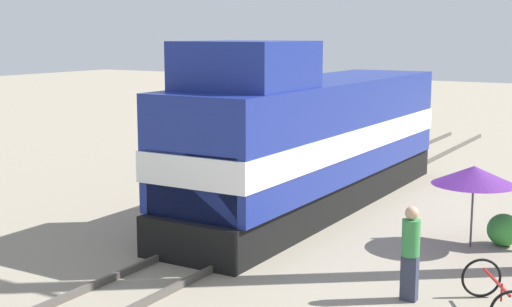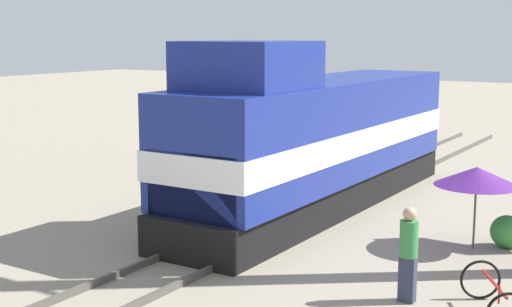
{
  "view_description": "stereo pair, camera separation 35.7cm",
  "coord_description": "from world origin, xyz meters",
  "px_view_note": "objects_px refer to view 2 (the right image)",
  "views": [
    {
      "loc": [
        8.83,
        -14.45,
        4.94
      ],
      "look_at": [
        1.2,
        -1.67,
        2.43
      ],
      "focal_mm": 50.0,
      "sensor_mm": 36.0,
      "label": 1
    },
    {
      "loc": [
        9.13,
        -14.27,
        4.94
      ],
      "look_at": [
        1.2,
        -1.67,
        2.43
      ],
      "focal_mm": 50.0,
      "sensor_mm": 36.0,
      "label": 2
    }
  ],
  "objects_px": {
    "person_bystander": "(408,250)",
    "bicycle": "(494,295)",
    "vendor_umbrella": "(477,176)",
    "locomotive": "(314,140)"
  },
  "relations": [
    {
      "from": "person_bystander",
      "to": "bicycle",
      "type": "distance_m",
      "value": 1.66
    },
    {
      "from": "locomotive",
      "to": "bicycle",
      "type": "height_order",
      "value": "locomotive"
    },
    {
      "from": "person_bystander",
      "to": "vendor_umbrella",
      "type": "bearing_deg",
      "value": 88.27
    },
    {
      "from": "person_bystander",
      "to": "bicycle",
      "type": "relative_size",
      "value": 0.97
    },
    {
      "from": "locomotive",
      "to": "vendor_umbrella",
      "type": "height_order",
      "value": "locomotive"
    },
    {
      "from": "person_bystander",
      "to": "bicycle",
      "type": "bearing_deg",
      "value": 4.67
    },
    {
      "from": "locomotive",
      "to": "vendor_umbrella",
      "type": "xyz_separation_m",
      "value": [
        4.89,
        -1.35,
        -0.27
      ]
    },
    {
      "from": "locomotive",
      "to": "person_bystander",
      "type": "xyz_separation_m",
      "value": [
        4.77,
        -5.37,
        -0.99
      ]
    },
    {
      "from": "locomotive",
      "to": "bicycle",
      "type": "distance_m",
      "value": 8.36
    },
    {
      "from": "person_bystander",
      "to": "locomotive",
      "type": "bearing_deg",
      "value": 131.61
    }
  ]
}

